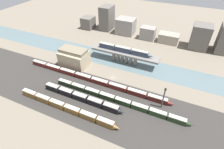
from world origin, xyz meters
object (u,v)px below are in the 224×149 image
train_yard_near (66,108)px  train_yard_far (117,100)px  train_yard_outer (93,80)px  warehouse_building (74,58)px  train_on_bridge (125,50)px  train_yard_mid (82,98)px  signal_tower (163,98)px

train_yard_near → train_yard_far: size_ratio=0.76×
train_yard_outer → warehouse_building: (-22.35, 11.69, 4.83)m
warehouse_building → train_on_bridge: bearing=31.4°
train_yard_far → warehouse_building: (-43.87, 22.03, 4.86)m
train_yard_near → train_on_bridge: bearing=79.4°
train_yard_near → train_yard_mid: bearing=70.3°
train_on_bridge → warehouse_building: size_ratio=2.13×
train_yard_mid → warehouse_building: 38.55m
train_yard_outer → train_yard_far: bearing=-25.7°
train_yard_outer → warehouse_building: bearing=152.4°
warehouse_building → signal_tower: bearing=-12.6°
signal_tower → train_yard_near: bearing=-153.0°
train_yard_near → train_yard_outer: bearing=87.3°
train_on_bridge → train_yard_mid: train_on_bridge is taller
train_yard_mid → train_yard_far: 20.49m
warehouse_building → train_yard_far: bearing=-26.7°
train_yard_near → train_yard_outer: 27.84m
train_on_bridge → train_yard_mid: (-7.36, -48.79, -8.59)m
train_on_bridge → signal_tower: (36.46, -34.83, -3.34)m
train_on_bridge → train_yard_near: bearing=-100.6°
train_yard_far → train_yard_outer: size_ratio=0.79×
train_yard_mid → warehouse_building: (-24.70, 29.25, 4.51)m
train_yard_near → train_yard_far: (22.85, 17.47, -0.36)m
train_yard_mid → signal_tower: (43.82, 13.97, 5.25)m
train_yard_far → warehouse_building: 49.33m
train_yard_far → train_yard_outer: train_yard_outer is taller
train_on_bridge → train_yard_outer: bearing=-107.3°
train_yard_far → train_yard_outer: bearing=154.3°
train_yard_mid → warehouse_building: size_ratio=2.61×
warehouse_building → train_yard_mid: bearing=-49.8°
train_on_bridge → train_yard_near: size_ratio=0.67×
signal_tower → warehouse_building: bearing=167.4°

